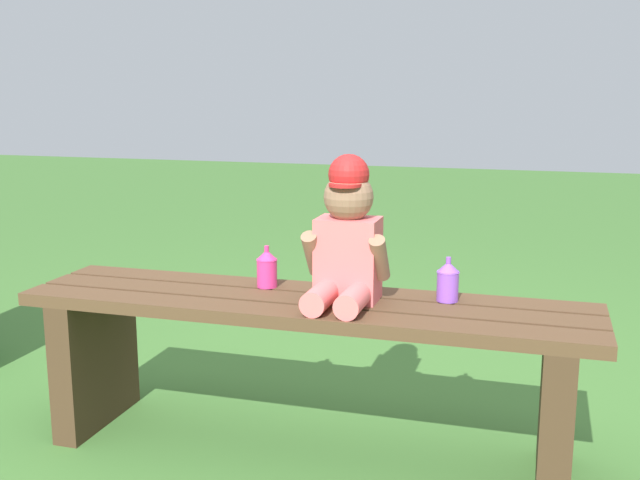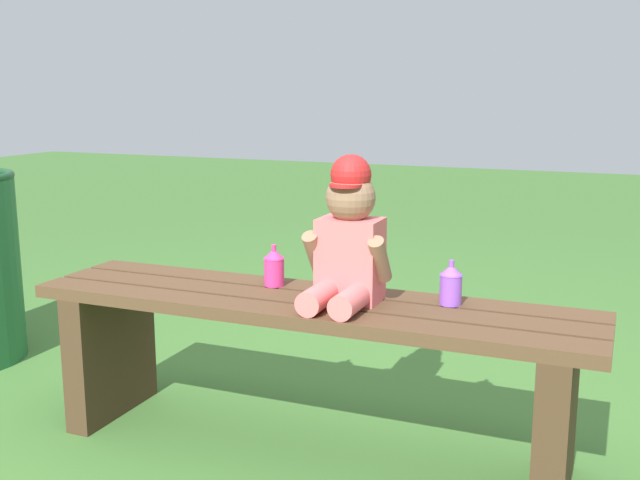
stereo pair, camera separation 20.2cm
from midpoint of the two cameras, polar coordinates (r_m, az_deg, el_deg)
ground_plane at (r=2.30m, az=-3.70°, el=-15.49°), size 16.00×16.00×0.00m
park_bench at (r=2.18m, az=-3.81°, el=-8.13°), size 1.61×0.37×0.46m
child_figure at (r=2.06m, az=-0.79°, el=0.10°), size 0.23×0.27×0.40m
sippy_cup_left at (r=2.25m, az=-6.59°, el=-2.10°), size 0.06×0.06×0.12m
sippy_cup_right at (r=2.10m, az=6.87°, el=-3.06°), size 0.06×0.06×0.12m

